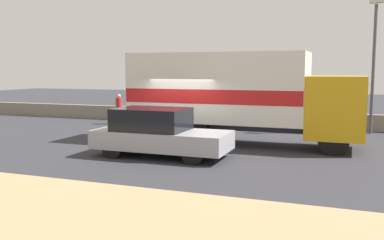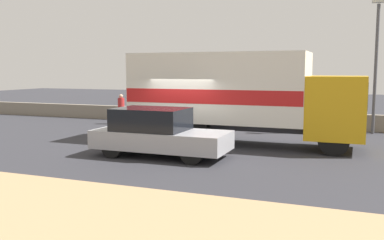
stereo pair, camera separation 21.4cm
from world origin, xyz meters
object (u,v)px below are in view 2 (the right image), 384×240
Objects in this scene: box_truck at (236,94)px; pedestrian at (121,109)px; street_lamp at (376,55)px; car_hatchback at (158,133)px.

pedestrian is (-7.24, 3.77, -1.12)m from box_truck.
box_truck is (-5.00, -4.80, -1.55)m from street_lamp.
car_hatchback is (-6.74, -7.95, -2.70)m from street_lamp.
box_truck is at bearing -27.55° from pedestrian.
street_lamp is 0.68× the size of box_truck.
street_lamp is at bearing 4.78° from pedestrian.
box_truck is 3.78m from car_hatchback.
car_hatchback is at bearing -130.30° from street_lamp.
street_lamp is 10.77m from car_hatchback.
street_lamp is at bearing 49.70° from car_hatchback.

